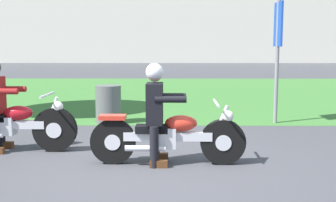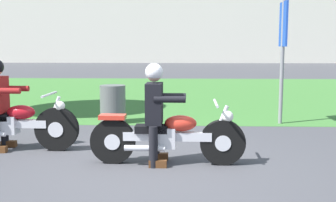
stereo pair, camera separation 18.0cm
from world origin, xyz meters
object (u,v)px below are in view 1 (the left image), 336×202
(motorcycle_lead, at_px, (168,137))
(rider_lead, at_px, (156,106))
(sign_banner, at_px, (278,40))
(trash_can, at_px, (108,104))
(motorcycle_follow, at_px, (8,125))

(motorcycle_lead, bearing_deg, rider_lead, 179.14)
(motorcycle_lead, height_order, sign_banner, sign_banner)
(trash_can, xyz_separation_m, sign_banner, (3.51, 0.03, 1.33))
(rider_lead, xyz_separation_m, trash_can, (-1.12, 3.06, -0.41))
(motorcycle_follow, distance_m, trash_can, 2.66)
(motorcycle_follow, relative_size, sign_banner, 0.83)
(sign_banner, bearing_deg, motorcycle_follow, -152.90)
(motorcycle_follow, height_order, trash_can, motorcycle_follow)
(trash_can, bearing_deg, sign_banner, 0.54)
(rider_lead, distance_m, motorcycle_follow, 2.45)
(motorcycle_follow, bearing_deg, sign_banner, 27.76)
(trash_can, bearing_deg, motorcycle_lead, -67.25)
(rider_lead, height_order, sign_banner, sign_banner)
(sign_banner, bearing_deg, trash_can, -179.46)
(motorcycle_lead, relative_size, sign_banner, 0.82)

